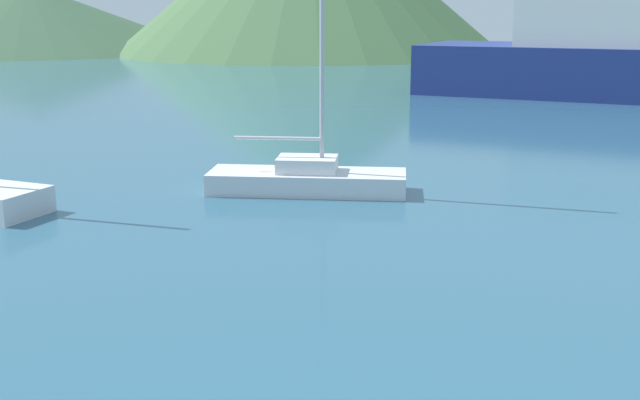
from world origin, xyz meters
The scene contains 2 objects.
sailboat_inner centered at (-2.72, 19.47, 0.44)m, with size 5.57×2.87×8.67m.
hill_west centered at (-58.64, 78.65, 3.80)m, with size 41.04×41.04×7.61m.
Camera 1 is at (4.57, -0.52, 4.90)m, focal length 45.00 mm.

